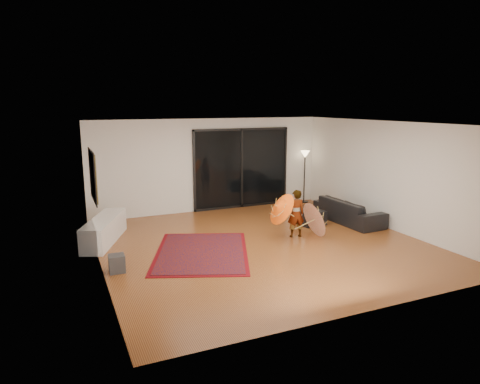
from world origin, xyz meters
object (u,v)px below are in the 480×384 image
ottoman (310,217)px  child (296,213)px  sofa (349,211)px  media_console (104,230)px

ottoman → child: bearing=-138.8°
sofa → ottoman: (-1.07, 0.23, -0.12)m
media_console → child: bearing=3.9°
media_console → sofa: size_ratio=0.96×
sofa → media_console: bearing=79.4°
child → ottoman: bearing=-128.9°
media_console → sofa: (6.20, -0.87, 0.03)m
sofa → ottoman: 1.10m
sofa → ottoman: sofa is taller
sofa → child: size_ratio=1.83×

